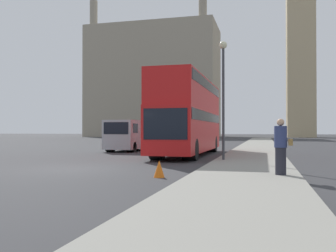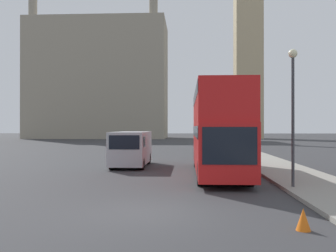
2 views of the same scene
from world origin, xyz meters
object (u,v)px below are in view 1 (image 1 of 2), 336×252
at_px(white_van, 130,135).
at_px(pedestrian, 281,147).
at_px(red_double_decker_bus, 189,113).
at_px(street_lamp, 223,81).

xyz_separation_m(white_van, pedestrian, (10.26, -14.35, -0.20)).
bearing_deg(white_van, pedestrian, -54.45).
bearing_deg(pedestrian, white_van, 125.55).
distance_m(red_double_decker_bus, white_van, 6.76).
xyz_separation_m(pedestrian, street_lamp, (-2.35, 5.56, 2.80)).
height_order(red_double_decker_bus, street_lamp, street_lamp).
height_order(white_van, pedestrian, white_van).
relative_size(red_double_decker_bus, white_van, 1.97).
bearing_deg(red_double_decker_bus, white_van, 142.89).
xyz_separation_m(red_double_decker_bus, white_van, (-5.28, 4.00, -1.34)).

